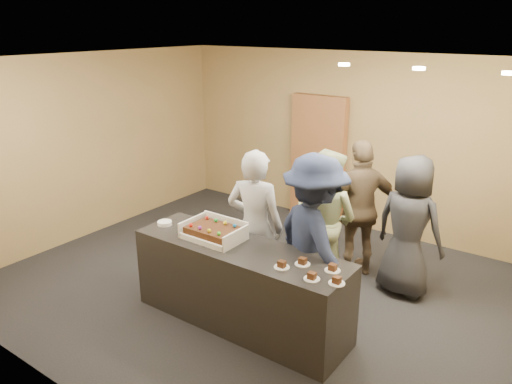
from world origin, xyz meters
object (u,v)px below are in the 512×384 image
storage_cabinet (318,159)px  person_dark_suit (409,226)px  person_sage_man (325,220)px  sheet_cake (213,230)px  serving_counter (240,285)px  person_server_grey (255,227)px  person_navy_man (314,241)px  cake_box (215,234)px  person_brown_extra (360,209)px  plate_stack (165,223)px

storage_cabinet → person_dark_suit: (2.04, -1.48, -0.16)m
storage_cabinet → person_sage_man: storage_cabinet is taller
sheet_cake → person_sage_man: 1.43m
serving_counter → person_server_grey: bearing=108.8°
person_server_grey → person_sage_man: person_server_grey is taller
storage_cabinet → person_navy_man: (1.44, -2.67, -0.08)m
cake_box → person_brown_extra: person_brown_extra is taller
serving_counter → sheet_cake: sheet_cake is taller
sheet_cake → person_dark_suit: person_dark_suit is taller
plate_stack → person_brown_extra: (1.59, 1.81, -0.04)m
cake_box → person_dark_suit: bearing=47.0°
person_server_grey → person_dark_suit: bearing=-154.7°
cake_box → person_server_grey: (0.18, 0.48, -0.04)m
sheet_cake → person_brown_extra: size_ratio=0.30×
person_server_grey → person_sage_man: bearing=-138.7°
cake_box → person_server_grey: 0.52m
person_sage_man → person_dark_suit: bearing=-147.0°
cake_box → sheet_cake: size_ratio=1.18×
person_brown_extra → serving_counter: bearing=25.1°
plate_stack → person_brown_extra: bearing=48.8°
cake_box → person_navy_man: size_ratio=0.34×
sheet_cake → cake_box: bearing=89.1°
person_sage_man → storage_cabinet: bearing=-51.3°
storage_cabinet → person_server_grey: storage_cabinet is taller
storage_cabinet → plate_stack: bearing=-93.8°
person_server_grey → person_sage_man: 0.90m
sheet_cake → person_dark_suit: (1.54, 1.68, -0.15)m
serving_counter → plate_stack: (-1.06, -0.04, 0.47)m
storage_cabinet → sheet_cake: (0.49, -3.16, -0.02)m
sheet_cake → person_server_grey: person_server_grey is taller
cake_box → person_dark_suit: 2.26m
storage_cabinet → plate_stack: (-0.21, -3.20, -0.09)m
plate_stack → person_server_grey: (0.88, 0.54, -0.02)m
storage_cabinet → person_navy_man: bearing=-61.7°
person_brown_extra → plate_stack: bearing=0.5°
person_brown_extra → storage_cabinet: bearing=-93.4°
serving_counter → person_brown_extra: size_ratio=1.36×
serving_counter → person_sage_man: bearing=75.6°
cake_box → person_navy_man: person_navy_man is taller
serving_counter → plate_stack: 1.16m
sheet_cake → person_sage_man: (0.67, 1.25, -0.13)m
cake_box → person_dark_suit: person_dark_suit is taller
plate_stack → person_sage_man: person_sage_man is taller
cake_box → person_navy_man: 1.06m
serving_counter → person_sage_man: (0.32, 1.25, 0.41)m
person_navy_man → storage_cabinet: bearing=-31.9°
person_navy_man → person_dark_suit: bearing=-87.0°
serving_counter → person_dark_suit: (1.19, 1.68, 0.40)m
storage_cabinet → plate_stack: size_ratio=12.26×
storage_cabinet → serving_counter: bearing=-75.0°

